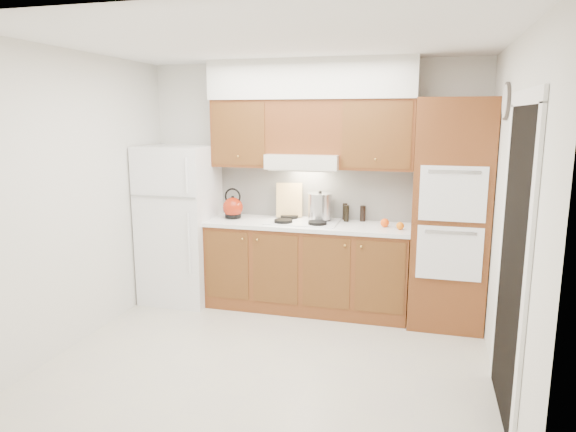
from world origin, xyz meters
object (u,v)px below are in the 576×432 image
object	(u,v)px
kettle	(233,207)
stock_pot	(320,206)
fridge	(180,224)
oven_cabinet	(450,215)

from	to	relation	value
kettle	stock_pot	distance (m)	0.95
kettle	stock_pot	bearing A→B (deg)	-14.84
stock_pot	kettle	bearing A→B (deg)	-174.98
fridge	stock_pot	distance (m)	1.57
fridge	oven_cabinet	size ratio (longest dim) A/B	0.78
kettle	fridge	bearing A→B (deg)	167.32
oven_cabinet	stock_pot	distance (m)	1.31
fridge	stock_pot	size ratio (longest dim) A/B	6.63
oven_cabinet	kettle	world-z (taller)	oven_cabinet
fridge	stock_pot	bearing A→B (deg)	5.86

